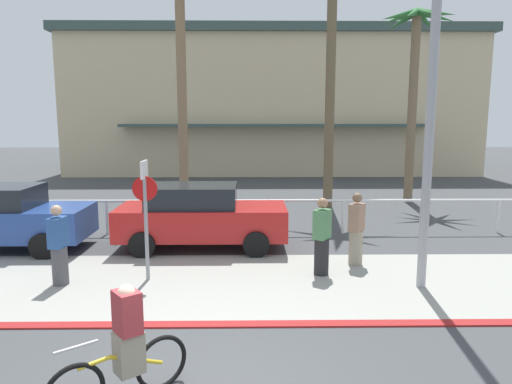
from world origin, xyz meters
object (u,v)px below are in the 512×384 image
at_px(pedestrian_0, 59,249).
at_px(palm_tree_4, 415,55).
at_px(palm_tree_3, 332,18).
at_px(pedestrian_2, 322,240).
at_px(car_blue_1, 0,217).
at_px(pedestrian_1, 356,232).
at_px(stop_sign_bike_lane, 145,203).
at_px(car_red_2, 200,216).
at_px(streetlight_curb, 438,72).
at_px(cyclist_yellow_0, 125,347).
at_px(palm_tree_2, 181,31).

bearing_deg(pedestrian_0, palm_tree_4, 42.84).
xyz_separation_m(palm_tree_3, palm_tree_4, (3.51, 1.13, -1.16)).
distance_m(palm_tree_3, pedestrian_0, 12.69).
bearing_deg(pedestrian_2, car_blue_1, 164.95).
xyz_separation_m(pedestrian_1, pedestrian_2, (-0.91, -0.71, 0.00)).
bearing_deg(stop_sign_bike_lane, car_red_2, 71.17).
bearing_deg(streetlight_curb, palm_tree_4, 73.30).
bearing_deg(pedestrian_1, streetlight_curb, -59.57).
bearing_deg(car_red_2, streetlight_curb, -34.29).
bearing_deg(car_red_2, pedestrian_2, -38.12).
distance_m(stop_sign_bike_lane, car_red_2, 2.80).
bearing_deg(streetlight_curb, pedestrian_2, 152.15).
distance_m(palm_tree_3, palm_tree_4, 3.87).
height_order(stop_sign_bike_lane, cyclist_yellow_0, stop_sign_bike_lane).
xyz_separation_m(palm_tree_3, car_red_2, (-4.34, -5.77, -6.17)).
xyz_separation_m(pedestrian_0, pedestrian_1, (6.40, 1.26, 0.02)).
distance_m(palm_tree_4, car_blue_1, 15.63).
distance_m(palm_tree_4, pedestrian_1, 10.66).
distance_m(palm_tree_2, car_blue_1, 9.07).
distance_m(palm_tree_2, cyclist_yellow_0, 13.92).
bearing_deg(cyclist_yellow_0, palm_tree_4, 59.64).
relative_size(palm_tree_4, pedestrian_0, 4.55).
distance_m(pedestrian_0, pedestrian_1, 6.52).
bearing_deg(pedestrian_2, car_red_2, 141.88).
relative_size(palm_tree_4, pedestrian_2, 4.44).
height_order(stop_sign_bike_lane, pedestrian_1, stop_sign_bike_lane).
bearing_deg(car_red_2, pedestrian_0, -132.92).
distance_m(palm_tree_2, pedestrian_2, 10.64).
distance_m(stop_sign_bike_lane, cyclist_yellow_0, 4.49).
bearing_deg(pedestrian_0, car_blue_1, 133.65).
bearing_deg(streetlight_curb, cyclist_yellow_0, -144.37).
xyz_separation_m(stop_sign_bike_lane, car_blue_1, (-4.34, 2.46, -0.81)).
distance_m(streetlight_curb, cyclist_yellow_0, 7.13).
height_order(palm_tree_3, pedestrian_1, palm_tree_3).
xyz_separation_m(car_red_2, pedestrian_0, (-2.61, -2.81, -0.09)).
relative_size(palm_tree_4, car_blue_1, 1.74).
distance_m(car_red_2, pedestrian_1, 4.09).
relative_size(palm_tree_2, pedestrian_1, 5.02).
distance_m(streetlight_curb, palm_tree_4, 10.74).
relative_size(palm_tree_2, pedestrian_0, 5.13).
bearing_deg(palm_tree_4, pedestrian_2, -118.54).
distance_m(cyclist_yellow_0, pedestrian_0, 4.72).
relative_size(stop_sign_bike_lane, pedestrian_0, 1.52).
distance_m(pedestrian_1, pedestrian_2, 1.16).
bearing_deg(pedestrian_1, palm_tree_4, 64.28).
relative_size(palm_tree_2, pedestrian_2, 5.01).
bearing_deg(pedestrian_0, palm_tree_2, 80.45).
bearing_deg(cyclist_yellow_0, pedestrian_2, 56.21).
distance_m(car_red_2, pedestrian_0, 3.83).
relative_size(palm_tree_2, car_blue_1, 1.97).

